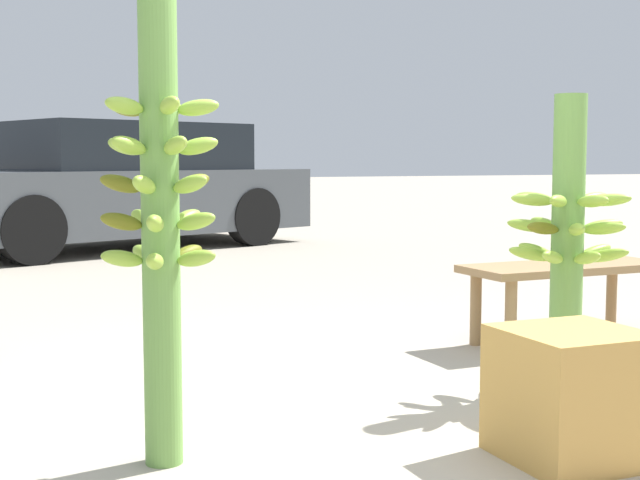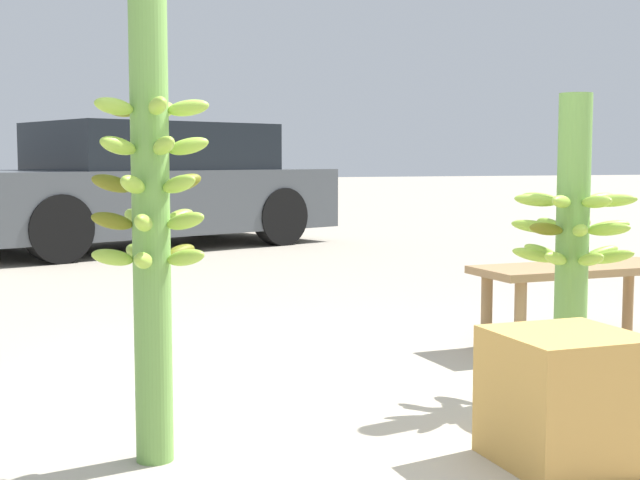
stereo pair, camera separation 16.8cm
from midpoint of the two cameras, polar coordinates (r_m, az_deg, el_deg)
The scene contains 6 objects.
ground_plane at distance 3.11m, azimuth 9.43°, elevation -13.34°, with size 80.00×80.00×0.00m, color #A89E8C.
banana_stalk_left at distance 2.88m, azimuth -9.15°, elevation 2.28°, with size 0.39×0.39×1.64m.
banana_stalk_center at distance 3.86m, azimuth 17.05°, elevation -0.01°, with size 0.51×0.51×1.25m.
market_bench at distance 4.90m, azimuth 17.17°, elevation -2.35°, with size 1.14×0.46×0.43m.
parked_car at distance 10.04m, azimuth -10.85°, elevation 3.34°, with size 4.67×3.27×1.37m.
produce_crate at distance 3.05m, azimuth 16.93°, elevation -9.65°, with size 0.43×0.43×0.43m.
Camera 2 is at (-1.37, -2.60, 0.99)m, focal length 50.00 mm.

